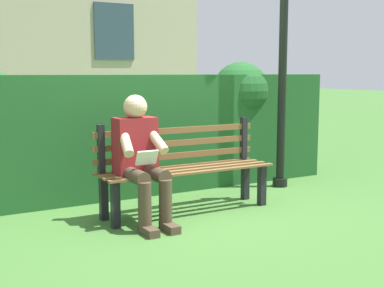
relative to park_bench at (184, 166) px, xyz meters
name	(u,v)px	position (x,y,z in m)	size (l,w,h in m)	color
ground	(187,212)	(0.00, 0.07, -0.45)	(60.00, 60.00, 0.00)	#3D6B2D
park_bench	(184,166)	(0.00, 0.00, 0.00)	(1.78, 0.46, 0.90)	black
person_seated	(140,156)	(0.54, 0.17, 0.17)	(0.44, 0.73, 1.17)	maroon
hedge_backdrop	(122,130)	(0.20, -1.09, 0.27)	(5.38, 0.88, 1.51)	#1E5123
lamp_post	(284,11)	(-1.56, -0.40, 1.63)	(0.27, 0.27, 3.37)	black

